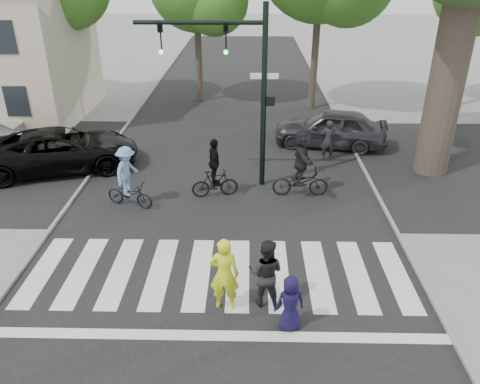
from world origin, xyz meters
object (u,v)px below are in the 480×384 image
object	(u,v)px
pedestrian_child	(290,303)
pedestrian_woman	(224,274)
traffic_signal	(238,73)
car_grey	(331,128)
cyclist_left	(128,181)
cyclist_mid	(215,173)
cyclist_right	(301,167)
car_suv	(61,150)
pedestrian_adult	(266,273)

from	to	relation	value
pedestrian_child	pedestrian_woman	bearing A→B (deg)	-37.36
traffic_signal	car_grey	world-z (taller)	traffic_signal
pedestrian_woman	car_grey	xyz separation A→B (m)	(3.91, 10.28, -0.13)
cyclist_left	cyclist_mid	xyz separation A→B (m)	(2.67, 0.74, -0.05)
pedestrian_woman	cyclist_right	size ratio (longest dim) A/B	0.78
car_grey	car_suv	bearing A→B (deg)	-64.47
traffic_signal	cyclist_left	size ratio (longest dim) A/B	2.97
pedestrian_child	cyclist_mid	bearing A→B (deg)	-85.09
car_grey	traffic_signal	bearing A→B (deg)	-33.50
traffic_signal	cyclist_right	size ratio (longest dim) A/B	2.57
pedestrian_adult	cyclist_mid	size ratio (longest dim) A/B	0.84
pedestrian_child	pedestrian_adult	size ratio (longest dim) A/B	0.78
car_suv	car_grey	world-z (taller)	car_grey
pedestrian_child	cyclist_left	distance (m)	7.17
traffic_signal	cyclist_right	bearing A→B (deg)	-21.22
cyclist_mid	traffic_signal	bearing A→B (deg)	52.10
traffic_signal	pedestrian_adult	distance (m)	7.06
pedestrian_woman	car_grey	bearing A→B (deg)	-107.08
pedestrian_woman	car_suv	size ratio (longest dim) A/B	0.33
car_suv	pedestrian_woman	bearing A→B (deg)	-156.74
pedestrian_adult	cyclist_right	distance (m)	5.65
cyclist_left	cyclist_mid	size ratio (longest dim) A/B	1.00
cyclist_left	traffic_signal	bearing A→B (deg)	26.30
cyclist_right	cyclist_left	bearing A→B (deg)	-171.03
cyclist_mid	pedestrian_child	bearing A→B (deg)	-71.87
pedestrian_child	traffic_signal	bearing A→B (deg)	-92.98
cyclist_mid	car_suv	distance (m)	6.22
traffic_signal	pedestrian_woman	size ratio (longest dim) A/B	3.28
traffic_signal	cyclist_left	distance (m)	4.85
pedestrian_child	car_grey	world-z (taller)	car_grey
pedestrian_adult	cyclist_left	world-z (taller)	cyclist_left
pedestrian_child	car_suv	xyz separation A→B (m)	(-7.87, 8.28, 0.11)
pedestrian_adult	cyclist_right	world-z (taller)	cyclist_right
car_grey	pedestrian_woman	bearing A→B (deg)	-9.57
cyclist_mid	car_suv	xyz separation A→B (m)	(-5.85, 2.11, -0.06)
pedestrian_woman	pedestrian_adult	world-z (taller)	pedestrian_woman
traffic_signal	cyclist_mid	size ratio (longest dim) A/B	2.97
pedestrian_adult	car_suv	bearing A→B (deg)	-32.34
traffic_signal	pedestrian_child	bearing A→B (deg)	-79.76
cyclist_left	cyclist_mid	bearing A→B (deg)	15.49
car_suv	car_grey	distance (m)	10.69
pedestrian_child	car_suv	distance (m)	11.42
pedestrian_adult	cyclist_left	size ratio (longest dim) A/B	0.84
cyclist_mid	car_grey	distance (m)	6.55
pedestrian_woman	car_grey	world-z (taller)	pedestrian_woman
cyclist_left	car_suv	world-z (taller)	cyclist_left
cyclist_right	pedestrian_woman	bearing A→B (deg)	-111.50
pedestrian_child	cyclist_right	bearing A→B (deg)	-110.58
traffic_signal	cyclist_mid	world-z (taller)	traffic_signal
pedestrian_woman	cyclist_right	xyz separation A→B (m)	(2.23, 5.66, 0.13)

